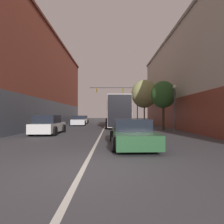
% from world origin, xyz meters
% --- Properties ---
extents(ground_plane, '(160.00, 160.00, 0.00)m').
position_xyz_m(ground_plane, '(0.00, 0.00, 0.00)').
color(ground_plane, '#424247').
extents(lane_center_line, '(0.14, 44.16, 0.01)m').
position_xyz_m(lane_center_line, '(0.00, 16.08, 0.00)').
color(lane_center_line, silver).
rests_on(lane_center_line, ground_plane).
extents(building_left_brick, '(8.34, 28.64, 12.13)m').
position_xyz_m(building_left_brick, '(-10.48, 19.14, 6.18)').
color(building_left_brick, brown).
rests_on(building_left_brick, ground_plane).
extents(building_right_storefront, '(7.23, 28.57, 10.73)m').
position_xyz_m(building_right_storefront, '(10.94, 13.22, 5.47)').
color(building_right_storefront, '#B7B2A3').
rests_on(building_right_storefront, ground_plane).
extents(bus, '(3.04, 12.43, 3.58)m').
position_xyz_m(bus, '(1.46, 18.50, 2.01)').
color(bus, silver).
rests_on(bus, ground_plane).
extents(hatchback_foreground, '(2.13, 4.61, 1.30)m').
position_xyz_m(hatchback_foreground, '(1.77, 3.76, 0.62)').
color(hatchback_foreground, '#285633').
rests_on(hatchback_foreground, ground_plane).
extents(parked_car_left_near, '(1.98, 4.08, 1.48)m').
position_xyz_m(parked_car_left_near, '(-4.12, 8.87, 0.70)').
color(parked_car_left_near, silver).
rests_on(parked_car_left_near, ground_plane).
extents(parked_car_left_mid, '(2.33, 4.71, 1.38)m').
position_xyz_m(parked_car_left_mid, '(-4.36, 26.73, 0.66)').
color(parked_car_left_mid, slate).
rests_on(parked_car_left_mid, ground_plane).
extents(parked_car_left_far, '(2.56, 4.69, 1.39)m').
position_xyz_m(parked_car_left_far, '(-3.93, 20.27, 0.66)').
color(parked_car_left_far, silver).
rests_on(parked_car_left_far, ground_plane).
extents(traffic_signal_gantry, '(9.13, 0.36, 6.97)m').
position_xyz_m(traffic_signal_gantry, '(3.08, 28.15, 5.08)').
color(traffic_signal_gantry, '#333338').
rests_on(traffic_signal_gantry, ground_plane).
extents(street_lamp, '(0.32, 0.32, 4.18)m').
position_xyz_m(street_lamp, '(6.49, 10.82, 2.44)').
color(street_lamp, '#47474C').
rests_on(street_lamp, ground_plane).
extents(street_tree_near, '(2.41, 2.17, 4.85)m').
position_xyz_m(street_tree_near, '(5.93, 12.37, 3.50)').
color(street_tree_near, '#3D2D1E').
rests_on(street_tree_near, ground_plane).
extents(street_tree_far, '(3.87, 3.48, 6.82)m').
position_xyz_m(street_tree_far, '(5.81, 21.58, 4.68)').
color(street_tree_far, brown).
rests_on(street_tree_far, ground_plane).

